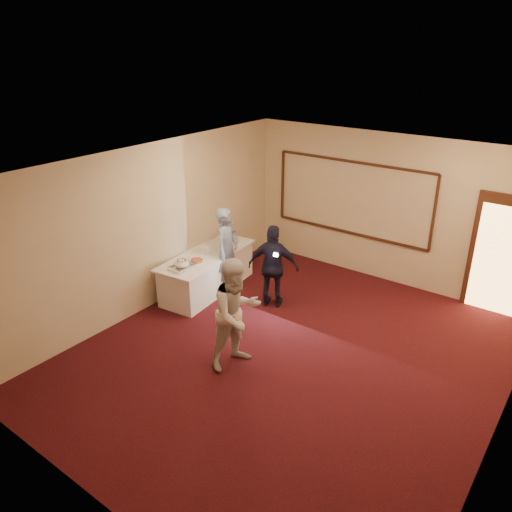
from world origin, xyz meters
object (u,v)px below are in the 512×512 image
Objects in this scene: man at (227,251)px; guest at (273,267)px; pavlova_tray at (182,265)px; cupcake_stand at (230,232)px; woman at (237,314)px; buffet_table at (208,272)px; tart at (197,261)px; plate_stack_a at (206,249)px; plate_stack_b at (225,247)px.

man reaches higher than guest.
man is at bearing 73.07° from pavlova_tray.
cupcake_stand is at bearing -45.25° from guest.
cupcake_stand is 3.24m from woman.
buffet_table is at bearing -81.88° from cupcake_stand.
tart reaches higher than buffet_table.
buffet_table is at bearing 104.58° from tart.
plate_stack_a reaches higher than plate_stack_b.
tart is 1.45m from guest.
man reaches higher than tart.
cupcake_stand is 2.66× the size of plate_stack_b.
plate_stack_b is at bearing 68.43° from buffet_table.
tart is 0.15× the size of woman.
plate_stack_b is 0.10× the size of woman.
plate_stack_b is at bearing -28.43° from guest.
woman is at bearing 85.13° from guest.
pavlova_tray reaches higher than plate_stack_b.
pavlova_tray is at bearing 150.82° from man.
plate_stack_b is (0.20, 0.34, -0.00)m from plate_stack_a.
pavlova_tray is at bearing -80.56° from plate_stack_a.
tart is (0.23, -1.27, -0.14)m from cupcake_stand.
plate_stack_b is 0.77m from tart.
woman reaches higher than buffet_table.
woman is at bearing -46.39° from plate_stack_b.
cupcake_stand is at bearing 98.12° from buffet_table.
man reaches higher than plate_stack_a.
woman is (1.63, -1.74, 0.00)m from man.
man reaches higher than pavlova_tray.
cupcake_stand is 0.26× the size of man.
pavlova_tray is at bearing -83.96° from buffet_table.
cupcake_stand is 1.65m from guest.
guest is (1.32, 1.02, -0.05)m from pavlova_tray.
guest is at bearing 8.57° from plate_stack_a.
guest is at bearing 33.40° from woman.
woman reaches higher than plate_stack_b.
man is at bearing -41.57° from plate_stack_b.
woman is (1.91, -0.80, 0.03)m from pavlova_tray.
cupcake_stand is at bearing 22.86° from man.
plate_stack_b is at bearing 86.72° from pavlova_tray.
plate_stack_b is at bearing 58.92° from woman.
woman reaches higher than tart.
buffet_table is 0.46m from plate_stack_a.
plate_stack_a is at bearing 109.94° from tart.
cupcake_stand is 2.51× the size of plate_stack_a.
buffet_table is at bearing 67.11° from woman.
pavlova_tray is 1.14m from plate_stack_b.
guest is (1.40, 0.25, 0.41)m from buffet_table.
buffet_table is at bearing -111.57° from plate_stack_b.
cupcake_stand is at bearing 56.23° from woman.
plate_stack_a is at bearing 67.27° from woman.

